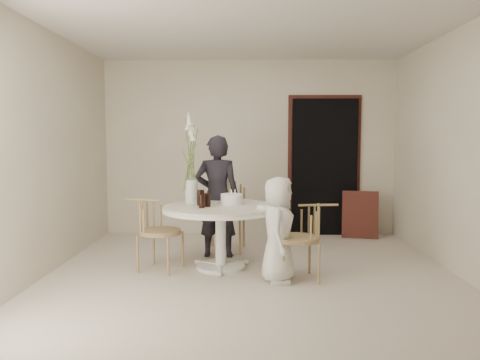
{
  "coord_description": "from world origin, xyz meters",
  "views": [
    {
      "loc": [
        -0.05,
        -5.04,
        1.49
      ],
      "look_at": [
        -0.13,
        0.3,
        1.02
      ],
      "focal_mm": 35.0,
      "sensor_mm": 36.0,
      "label": 1
    }
  ],
  "objects_px": {
    "table": "(221,215)",
    "chair_right": "(308,230)",
    "chair_far": "(227,204)",
    "girl": "(217,196)",
    "boy": "(278,230)",
    "chair_left": "(151,224)",
    "flower_vase": "(191,165)",
    "birthday_cake": "(231,199)"
  },
  "relations": [
    {
      "from": "chair_right",
      "to": "birthday_cake",
      "type": "relative_size",
      "value": 3.21
    },
    {
      "from": "chair_right",
      "to": "girl",
      "type": "xyz_separation_m",
      "value": [
        -1.02,
        0.96,
        0.24
      ]
    },
    {
      "from": "girl",
      "to": "birthday_cake",
      "type": "bearing_deg",
      "value": 115.29
    },
    {
      "from": "chair_far",
      "to": "chair_right",
      "type": "height_order",
      "value": "chair_far"
    },
    {
      "from": "chair_far",
      "to": "chair_right",
      "type": "distance_m",
      "value": 1.66
    },
    {
      "from": "chair_left",
      "to": "boy",
      "type": "distance_m",
      "value": 1.49
    },
    {
      "from": "boy",
      "to": "birthday_cake",
      "type": "distance_m",
      "value": 0.83
    },
    {
      "from": "birthday_cake",
      "to": "boy",
      "type": "bearing_deg",
      "value": -50.45
    },
    {
      "from": "chair_left",
      "to": "boy",
      "type": "height_order",
      "value": "boy"
    },
    {
      "from": "flower_vase",
      "to": "birthday_cake",
      "type": "bearing_deg",
      "value": -14.14
    },
    {
      "from": "chair_far",
      "to": "boy",
      "type": "height_order",
      "value": "boy"
    },
    {
      "from": "chair_right",
      "to": "chair_left",
      "type": "xyz_separation_m",
      "value": [
        -1.74,
        0.36,
        0.0
      ]
    },
    {
      "from": "table",
      "to": "flower_vase",
      "type": "xyz_separation_m",
      "value": [
        -0.36,
        0.23,
        0.57
      ]
    },
    {
      "from": "chair_right",
      "to": "boy",
      "type": "bearing_deg",
      "value": -80.42
    },
    {
      "from": "chair_far",
      "to": "table",
      "type": "bearing_deg",
      "value": -86.04
    },
    {
      "from": "table",
      "to": "boy",
      "type": "distance_m",
      "value": 0.81
    },
    {
      "from": "girl",
      "to": "birthday_cake",
      "type": "distance_m",
      "value": 0.48
    },
    {
      "from": "birthday_cake",
      "to": "girl",
      "type": "bearing_deg",
      "value": 113.75
    },
    {
      "from": "boy",
      "to": "girl",
      "type": "bearing_deg",
      "value": 41.13
    },
    {
      "from": "table",
      "to": "flower_vase",
      "type": "relative_size",
      "value": 1.22
    },
    {
      "from": "boy",
      "to": "flower_vase",
      "type": "xyz_separation_m",
      "value": [
        -0.99,
        0.73,
        0.63
      ]
    },
    {
      "from": "chair_left",
      "to": "birthday_cake",
      "type": "xyz_separation_m",
      "value": [
        0.91,
        0.15,
        0.26
      ]
    },
    {
      "from": "table",
      "to": "chair_far",
      "type": "relative_size",
      "value": 1.4
    },
    {
      "from": "chair_right",
      "to": "girl",
      "type": "height_order",
      "value": "girl"
    },
    {
      "from": "birthday_cake",
      "to": "chair_left",
      "type": "bearing_deg",
      "value": -170.4
    },
    {
      "from": "chair_far",
      "to": "chair_left",
      "type": "distance_m",
      "value": 1.32
    },
    {
      "from": "chair_right",
      "to": "chair_left",
      "type": "bearing_deg",
      "value": -108.83
    },
    {
      "from": "chair_far",
      "to": "girl",
      "type": "bearing_deg",
      "value": -98.01
    },
    {
      "from": "chair_right",
      "to": "boy",
      "type": "height_order",
      "value": "boy"
    },
    {
      "from": "chair_left",
      "to": "girl",
      "type": "xyz_separation_m",
      "value": [
        0.72,
        0.6,
        0.24
      ]
    },
    {
      "from": "table",
      "to": "chair_far",
      "type": "distance_m",
      "value": 0.98
    },
    {
      "from": "table",
      "to": "flower_vase",
      "type": "height_order",
      "value": "flower_vase"
    },
    {
      "from": "girl",
      "to": "flower_vase",
      "type": "relative_size",
      "value": 1.41
    },
    {
      "from": "flower_vase",
      "to": "chair_left",
      "type": "bearing_deg",
      "value": -147.35
    },
    {
      "from": "table",
      "to": "chair_right",
      "type": "distance_m",
      "value": 1.03
    },
    {
      "from": "chair_left",
      "to": "boy",
      "type": "relative_size",
      "value": 0.74
    },
    {
      "from": "girl",
      "to": "flower_vase",
      "type": "distance_m",
      "value": 0.6
    },
    {
      "from": "chair_right",
      "to": "birthday_cake",
      "type": "distance_m",
      "value": 1.01
    },
    {
      "from": "table",
      "to": "chair_right",
      "type": "xyz_separation_m",
      "value": [
        0.95,
        -0.41,
        -0.09
      ]
    },
    {
      "from": "chair_far",
      "to": "flower_vase",
      "type": "relative_size",
      "value": 0.87
    },
    {
      "from": "table",
      "to": "chair_left",
      "type": "relative_size",
      "value": 1.63
    },
    {
      "from": "chair_right",
      "to": "girl",
      "type": "bearing_deg",
      "value": -140.31
    }
  ]
}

